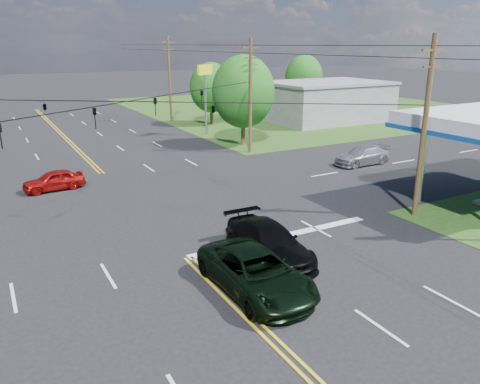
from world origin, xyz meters
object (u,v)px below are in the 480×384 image
pole_se (424,126)px  tree_right_b (211,88)px  pole_right_far (169,78)px  suv_black (269,242)px  pole_ne (250,95)px  retail_ne (325,102)px  tree_right_a (243,92)px  tree_far_r (304,77)px  pickup_dkgreen (256,272)px

pole_se → tree_right_b: 33.19m
pole_right_far → suv_black: size_ratio=1.87×
pole_se → pole_ne: size_ratio=1.00×
retail_ne → tree_right_b: (-13.50, 4.00, 2.02)m
tree_right_a → tree_far_r: bearing=42.0°
retail_ne → pole_ne: pole_ne is taller
retail_ne → pole_ne: (-17.00, -11.00, 2.72)m
tree_right_a → tree_right_b: (2.50, 12.00, -0.65)m
pole_se → pickup_dkgreen: pole_se is taller
tree_far_r → pickup_dkgreen: bearing=-128.1°
pole_ne → pole_right_far: size_ratio=0.95×
tree_far_r → pickup_dkgreen: size_ratio=1.35×
tree_right_b → tree_far_r: size_ratio=0.93×
pole_right_far → tree_far_r: pole_right_far is taller
tree_right_b → tree_far_r: tree_far_r is taller
retail_ne → pole_se: pole_se is taller
pole_ne → pole_right_far: (0.00, 19.00, 0.25)m
tree_far_r → retail_ne: bearing=-111.8°
pole_ne → tree_right_b: pole_ne is taller
pickup_dkgreen → tree_right_a: bearing=60.8°
pole_se → tree_far_r: pole_se is taller
pole_se → tree_far_r: 44.30m
tree_right_a → tree_right_b: 12.27m
pole_se → tree_far_r: bearing=61.7°
pole_right_far → tree_right_b: 5.40m
tree_right_a → pickup_dkgreen: tree_right_a is taller
retail_ne → suv_black: 40.15m
pole_ne → tree_far_r: bearing=45.0°
tree_right_a → suv_black: 24.68m
pole_se → tree_far_r: size_ratio=1.25×
tree_right_b → pole_se: bearing=-96.1°
pickup_dkgreen → tree_right_b: bearing=65.9°
tree_far_r → tree_right_b: bearing=-161.1°
tree_far_r → pole_se: bearing=-118.3°
pole_right_far → pickup_dkgreen: size_ratio=1.77×
pole_right_far → pole_se: bearing=-90.0°
pole_se → pickup_dkgreen: size_ratio=1.68×
pole_ne → pickup_dkgreen: pole_ne is taller
suv_black → tree_right_b: bearing=69.5°
retail_ne → tree_right_b: size_ratio=1.98×
pole_right_far → suv_black: pole_right_far is taller
suv_black → retail_ne: bearing=49.1°
tree_right_a → tree_far_r: 26.91m
pole_right_far → tree_right_b: pole_right_far is taller
retail_ne → pole_right_far: 19.02m
pole_ne → tree_right_a: (1.00, 3.00, -0.05)m
pole_ne → tree_right_a: pole_ne is taller
tree_right_a → suv_black: tree_right_a is taller
pole_ne → tree_right_a: bearing=71.6°
tree_right_b → pickup_dkgreen: tree_right_b is taller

